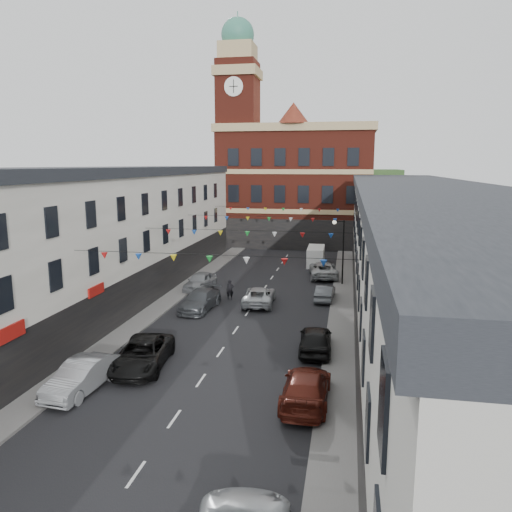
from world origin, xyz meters
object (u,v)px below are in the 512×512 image
Objects in this scene: car_left_b at (81,376)px; car_left_e at (200,281)px; car_right_d at (316,339)px; white_van at (316,256)px; car_left_c at (142,354)px; car_right_f at (323,270)px; street_lamp at (341,243)px; car_right_e at (325,293)px; moving_car at (259,296)px; car_left_d at (200,300)px; pedestrian at (230,290)px; car_right_c at (306,388)px.

car_left_e is (-0.15, 20.34, 0.00)m from car_left_b.
white_van is (-1.70, 25.80, 0.23)m from car_right_d.
car_left_c is 0.98× the size of car_right_f.
car_right_d is (-1.05, -16.93, -3.12)m from street_lamp.
moving_car is at bearing 25.79° from car_right_e.
car_left_b is 29.08m from car_right_f.
pedestrian is (1.57, 3.23, 0.08)m from car_left_d.
car_left_b is 21.71m from car_right_e.
car_right_c is 18.04m from car_right_e.
car_left_d is at bearing 84.02° from car_left_c.
street_lamp is at bearing 23.75° from pedestrian.
moving_car is (-5.07, 9.41, -0.09)m from car_right_d.
street_lamp is 14.54m from car_left_d.
car_left_b is 14.52m from car_left_d.
moving_car is 1.09× the size of white_van.
moving_car is at bearing 75.68° from car_left_b.
white_van is at bearing 69.46° from car_left_c.
moving_car is at bearing 60.25° from car_right_f.
car_right_d reaches higher than car_left_e.
car_left_e is 22.46m from car_right_c.
street_lamp is 1.07× the size of car_right_f.
car_left_b is 1.20× the size of car_right_e.
car_left_e is 6.96m from moving_car.
white_van is 16.54m from pedestrian.
white_van is (-1.70, 14.30, 0.37)m from car_right_e.
pedestrian reaches higher than car_left_c.
car_right_e is 7.74m from pedestrian.
car_right_c is 16.73m from moving_car.
white_van is (3.37, 16.39, 0.32)m from moving_car.
car_left_c reaches higher than car_right_c.
moving_car is at bearing -71.81° from car_right_c.
car_left_d is 16.49m from car_right_c.
car_right_c is 1.14× the size of white_van.
street_lamp is 23.70m from car_right_c.
car_left_d is 11.66m from car_right_d.
pedestrian is (-7.66, 10.37, 0.04)m from car_right_d.
moving_car is at bearing -129.12° from street_lamp.
car_left_d is 6.17m from car_left_e.
car_right_e is at bearing 87.33° from car_right_f.
car_right_e is (0.00, 18.04, -0.12)m from car_right_c.
moving_car is at bearing -25.75° from car_left_e.
moving_car is (4.15, 2.27, -0.05)m from car_left_d.
car_left_c is 18.00m from car_right_e.
car_right_c is at bearing -92.56° from street_lamp.
car_right_d is at bearing -87.15° from white_van.
car_left_c is 1.20× the size of white_van.
car_right_c is (11.00, -19.59, -0.01)m from car_left_e.
moving_car is (-5.07, -2.10, 0.06)m from car_right_e.
moving_car is (4.03, 13.44, -0.07)m from car_left_c.
car_left_b is at bearing -83.81° from car_left_e.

